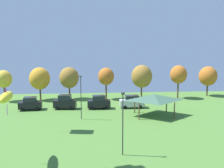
{
  "coord_description": "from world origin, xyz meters",
  "views": [
    {
      "loc": [
        -0.67,
        1.84,
        11.06
      ],
      "look_at": [
        0.55,
        17.02,
        8.75
      ],
      "focal_mm": 38.0,
      "sensor_mm": 36.0,
      "label": 1
    }
  ],
  "objects_px": {
    "parked_car_second_from_left": "(65,102)",
    "parked_car_third_from_left": "(99,102)",
    "treeline_tree_1": "(40,79)",
    "park_pavilion": "(154,97)",
    "light_post_0": "(123,120)",
    "kite_flying_1": "(6,97)",
    "parked_car_rightmost_in_row": "(132,102)",
    "parked_car_leftmost": "(30,104)",
    "light_post_1": "(81,95)",
    "treeline_tree_2": "(69,78)",
    "treeline_tree_0": "(4,79)",
    "treeline_tree_3": "(106,77)",
    "treeline_tree_6": "(208,76)",
    "treeline_tree_4": "(142,76)",
    "treeline_tree_5": "(178,75)"
  },
  "relations": [
    {
      "from": "parked_car_rightmost_in_row",
      "to": "treeline_tree_0",
      "type": "xyz_separation_m",
      "value": [
        -25.71,
        7.62,
        3.52
      ]
    },
    {
      "from": "parked_car_third_from_left",
      "to": "treeline_tree_5",
      "type": "relative_size",
      "value": 0.57
    },
    {
      "from": "light_post_0",
      "to": "treeline_tree_2",
      "type": "bearing_deg",
      "value": 106.13
    },
    {
      "from": "treeline_tree_1",
      "to": "treeline_tree_3",
      "type": "relative_size",
      "value": 1.02
    },
    {
      "from": "light_post_1",
      "to": "treeline_tree_2",
      "type": "xyz_separation_m",
      "value": [
        -3.27,
        15.17,
        0.87
      ]
    },
    {
      "from": "light_post_1",
      "to": "treeline_tree_6",
      "type": "xyz_separation_m",
      "value": [
        28.43,
        16.21,
        0.8
      ]
    },
    {
      "from": "treeline_tree_0",
      "to": "treeline_tree_5",
      "type": "relative_size",
      "value": 0.89
    },
    {
      "from": "treeline_tree_0",
      "to": "parked_car_second_from_left",
      "type": "bearing_deg",
      "value": -29.04
    },
    {
      "from": "treeline_tree_0",
      "to": "treeline_tree_6",
      "type": "height_order",
      "value": "treeline_tree_6"
    },
    {
      "from": "parked_car_second_from_left",
      "to": "parked_car_third_from_left",
      "type": "bearing_deg",
      "value": 1.75
    },
    {
      "from": "kite_flying_1",
      "to": "light_post_1",
      "type": "relative_size",
      "value": 0.6
    },
    {
      "from": "parked_car_rightmost_in_row",
      "to": "park_pavilion",
      "type": "bearing_deg",
      "value": -63.58
    },
    {
      "from": "treeline_tree_3",
      "to": "treeline_tree_6",
      "type": "relative_size",
      "value": 1.0
    },
    {
      "from": "treeline_tree_1",
      "to": "treeline_tree_2",
      "type": "height_order",
      "value": "treeline_tree_1"
    },
    {
      "from": "light_post_1",
      "to": "treeline_tree_2",
      "type": "height_order",
      "value": "treeline_tree_2"
    },
    {
      "from": "parked_car_leftmost",
      "to": "light_post_1",
      "type": "distance_m",
      "value": 11.78
    },
    {
      "from": "park_pavilion",
      "to": "treeline_tree_2",
      "type": "height_order",
      "value": "treeline_tree_2"
    },
    {
      "from": "light_post_0",
      "to": "treeline_tree_5",
      "type": "distance_m",
      "value": 31.63
    },
    {
      "from": "treeline_tree_5",
      "to": "light_post_1",
      "type": "bearing_deg",
      "value": -145.36
    },
    {
      "from": "light_post_1",
      "to": "park_pavilion",
      "type": "bearing_deg",
      "value": 5.42
    },
    {
      "from": "parked_car_second_from_left",
      "to": "kite_flying_1",
      "type": "bearing_deg",
      "value": -93.26
    },
    {
      "from": "parked_car_third_from_left",
      "to": "light_post_0",
      "type": "relative_size",
      "value": 0.63
    },
    {
      "from": "parked_car_third_from_left",
      "to": "parked_car_rightmost_in_row",
      "type": "distance_m",
      "value": 6.18
    },
    {
      "from": "parked_car_second_from_left",
      "to": "treeline_tree_1",
      "type": "xyz_separation_m",
      "value": [
        -6.15,
        8.03,
        3.39
      ]
    },
    {
      "from": "light_post_1",
      "to": "parked_car_second_from_left",
      "type": "bearing_deg",
      "value": 116.17
    },
    {
      "from": "treeline_tree_4",
      "to": "treeline_tree_2",
      "type": "bearing_deg",
      "value": -176.49
    },
    {
      "from": "kite_flying_1",
      "to": "parked_car_rightmost_in_row",
      "type": "xyz_separation_m",
      "value": [
        15.31,
        20.27,
        -5.36
      ]
    },
    {
      "from": "park_pavilion",
      "to": "treeline_tree_5",
      "type": "bearing_deg",
      "value": 56.02
    },
    {
      "from": "parked_car_rightmost_in_row",
      "to": "treeline_tree_0",
      "type": "bearing_deg",
      "value": 162.78
    },
    {
      "from": "park_pavilion",
      "to": "treeline_tree_3",
      "type": "height_order",
      "value": "treeline_tree_3"
    },
    {
      "from": "parked_car_third_from_left",
      "to": "treeline_tree_3",
      "type": "relative_size",
      "value": 0.61
    },
    {
      "from": "park_pavilion",
      "to": "light_post_0",
      "type": "bearing_deg",
      "value": -116.02
    },
    {
      "from": "park_pavilion",
      "to": "treeline_tree_5",
      "type": "relative_size",
      "value": 0.99
    },
    {
      "from": "parked_car_leftmost",
      "to": "treeline_tree_6",
      "type": "relative_size",
      "value": 0.61
    },
    {
      "from": "light_post_0",
      "to": "treeline_tree_2",
      "type": "height_order",
      "value": "treeline_tree_2"
    },
    {
      "from": "treeline_tree_4",
      "to": "light_post_1",
      "type": "bearing_deg",
      "value": -128.53
    },
    {
      "from": "park_pavilion",
      "to": "treeline_tree_3",
      "type": "bearing_deg",
      "value": 117.97
    },
    {
      "from": "light_post_0",
      "to": "treeline_tree_1",
      "type": "bearing_deg",
      "value": 117.29
    },
    {
      "from": "parked_car_second_from_left",
      "to": "light_post_1",
      "type": "distance_m",
      "value": 7.87
    },
    {
      "from": "treeline_tree_1",
      "to": "treeline_tree_5",
      "type": "xyz_separation_m",
      "value": [
        30.13,
        -0.41,
        0.64
      ]
    },
    {
      "from": "treeline_tree_3",
      "to": "parked_car_second_from_left",
      "type": "bearing_deg",
      "value": -135.6
    },
    {
      "from": "parked_car_leftmost",
      "to": "light_post_0",
      "type": "distance_m",
      "value": 24.39
    },
    {
      "from": "parked_car_third_from_left",
      "to": "light_post_1",
      "type": "height_order",
      "value": "light_post_1"
    },
    {
      "from": "parked_car_second_from_left",
      "to": "parked_car_rightmost_in_row",
      "type": "distance_m",
      "value": 12.36
    },
    {
      "from": "treeline_tree_1",
      "to": "treeline_tree_3",
      "type": "bearing_deg",
      "value": -0.84
    },
    {
      "from": "treeline_tree_1",
      "to": "treeline_tree_5",
      "type": "height_order",
      "value": "treeline_tree_5"
    },
    {
      "from": "parked_car_second_from_left",
      "to": "parked_car_rightmost_in_row",
      "type": "bearing_deg",
      "value": 3.97
    },
    {
      "from": "treeline_tree_4",
      "to": "treeline_tree_5",
      "type": "xyz_separation_m",
      "value": [
        7.83,
        -1.86,
        0.55
      ]
    },
    {
      "from": "parked_car_leftmost",
      "to": "parked_car_third_from_left",
      "type": "distance_m",
      "value": 12.36
    },
    {
      "from": "treeline_tree_2",
      "to": "treeline_tree_3",
      "type": "height_order",
      "value": "treeline_tree_2"
    }
  ]
}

